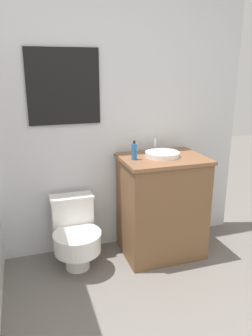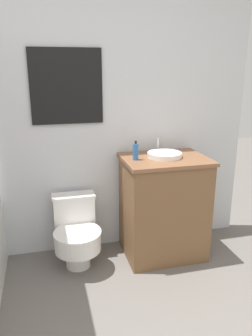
# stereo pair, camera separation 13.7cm
# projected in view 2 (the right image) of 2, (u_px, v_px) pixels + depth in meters

# --- Properties ---
(wall_back) EXTENTS (3.37, 0.07, 2.50)m
(wall_back) POSITION_uv_depth(u_px,v_px,m) (60.00, 112.00, 2.70)
(wall_back) COLOR silver
(wall_back) RESTS_ON ground_plane
(toilet) EXTENTS (0.39, 0.50, 0.58)m
(toilet) POSITION_uv_depth(u_px,v_px,m) (76.00, 232.00, 2.73)
(toilet) COLOR white
(toilet) RESTS_ON ground_plane
(vanity) EXTENTS (0.71, 0.54, 0.89)m
(vanity) POSITION_uv_depth(u_px,v_px,m) (164.00, 207.00, 2.84)
(vanity) COLOR brown
(vanity) RESTS_ON ground_plane
(sink) EXTENTS (0.29, 0.32, 0.13)m
(sink) POSITION_uv_depth(u_px,v_px,m) (164.00, 155.00, 2.73)
(sink) COLOR white
(sink) RESTS_ON vanity
(soap_bottle) EXTENTS (0.05, 0.05, 0.16)m
(soap_bottle) POSITION_uv_depth(u_px,v_px,m) (136.00, 152.00, 2.63)
(soap_bottle) COLOR #2D6BB2
(soap_bottle) RESTS_ON vanity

